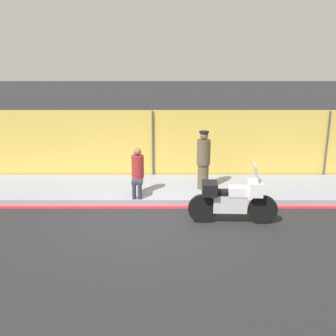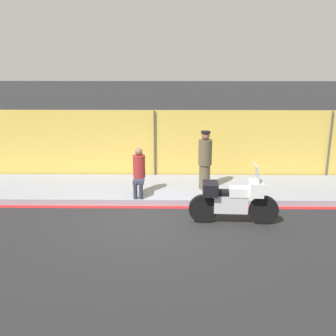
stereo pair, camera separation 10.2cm
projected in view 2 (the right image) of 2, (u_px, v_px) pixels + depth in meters
The scene contains 7 objects.
ground_plane at pixel (148, 222), 9.61m from camera, with size 120.00×120.00×0.00m, color #262628.
sidewalk at pixel (153, 189), 11.82m from camera, with size 41.75×2.42×0.17m.
curb_paint_stripe at pixel (151, 207), 10.59m from camera, with size 41.75×0.18×0.01m.
storefront_fence at pixel (155, 145), 12.78m from camera, with size 39.66×0.17×2.28m.
motorcycle at pixel (233, 200), 9.44m from camera, with size 2.16×0.55×1.48m.
officer_standing at pixel (205, 160), 11.35m from camera, with size 0.39×0.39×1.71m.
person_seated_on_curb at pixel (139, 169), 10.89m from camera, with size 0.34×0.67×1.33m.
Camera 2 is at (0.60, -8.88, 3.90)m, focal length 42.00 mm.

